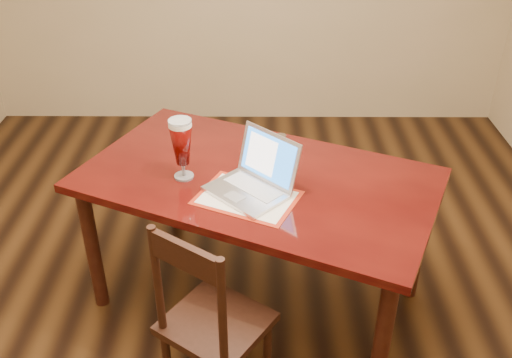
{
  "coord_description": "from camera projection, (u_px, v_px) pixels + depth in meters",
  "views": [
    {
      "loc": [
        0.12,
        -2.32,
        2.31
      ],
      "look_at": [
        0.1,
        -0.03,
        0.89
      ],
      "focal_mm": 40.0,
      "sensor_mm": 36.0,
      "label": 1
    }
  ],
  "objects": [
    {
      "name": "dining_table",
      "position": [
        255.0,
        191.0,
        2.89
      ],
      "size": [
        1.99,
        1.61,
        1.13
      ],
      "rotation": [
        0.0,
        0.0,
        -0.43
      ],
      "color": "#490D09",
      "rests_on": "ground"
    },
    {
      "name": "dining_chair",
      "position": [
        211.0,
        323.0,
        2.49
      ],
      "size": [
        0.57,
        0.57,
        0.99
      ],
      "rotation": [
        0.0,
        0.0,
        -0.6
      ],
      "color": "black",
      "rests_on": "ground"
    },
    {
      "name": "ground",
      "position": [
        238.0,
        310.0,
        3.19
      ],
      "size": [
        5.0,
        5.0,
        0.0
      ],
      "primitive_type": "plane",
      "color": "black",
      "rests_on": "ground"
    }
  ]
}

